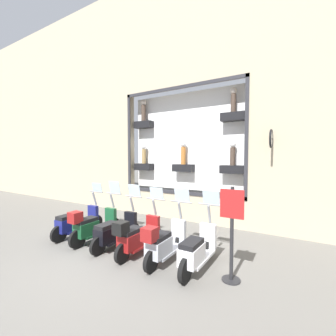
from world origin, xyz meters
The scene contains 9 objects.
ground_plane centered at (0.00, 0.00, 0.00)m, with size 120.00×120.00×0.00m, color #66635E.
building_facade centered at (3.60, 0.00, 4.80)m, with size 1.19×36.00×9.42m.
scooter_white_0 centered at (0.27, -2.08, 0.43)m, with size 1.80×0.61×1.58m.
scooter_silver_1 centered at (0.20, -1.30, 0.46)m, with size 1.79×0.60×1.56m.
scooter_red_2 centered at (0.20, -0.51, 0.46)m, with size 1.79×0.60×1.55m.
scooter_black_3 centered at (0.27, 0.27, 0.42)m, with size 1.79×0.60×1.58m.
scooter_green_4 centered at (0.21, 1.05, 0.47)m, with size 1.80×0.60×1.63m.
scooter_navy_5 centered at (0.27, 1.83, 0.42)m, with size 1.79×0.61×1.53m.
shop_sign_post centered at (0.24, -2.80, 0.99)m, with size 0.36×0.45×1.83m.
Camera 1 is at (-4.01, -3.91, 2.40)m, focal length 24.00 mm.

